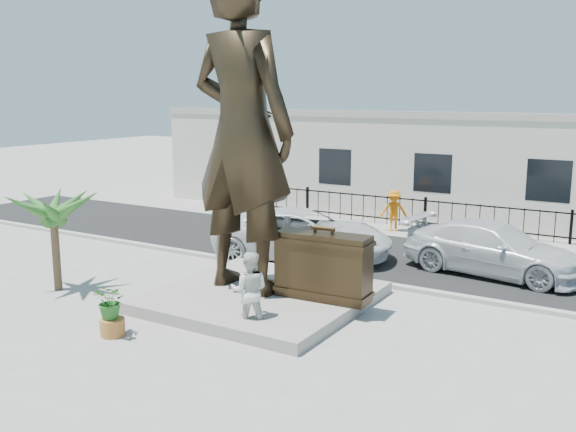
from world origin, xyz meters
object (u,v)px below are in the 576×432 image
Objects in this scene: statue at (242,132)px; car_white at (303,234)px; suitcase at (323,266)px; tourist at (249,291)px.

car_white is at bearing -76.88° from statue.
suitcase is 1.30× the size of tourist.
car_white is (-2.16, 6.28, -0.10)m from tourist.
statue reaches higher than suitcase.
tourist is 6.64m from car_white.
tourist is at bearing -178.47° from car_white.
statue is 4.21m from tourist.
statue reaches higher than tourist.
statue is at bearing -80.23° from tourist.
statue is 4.50× the size of tourist.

